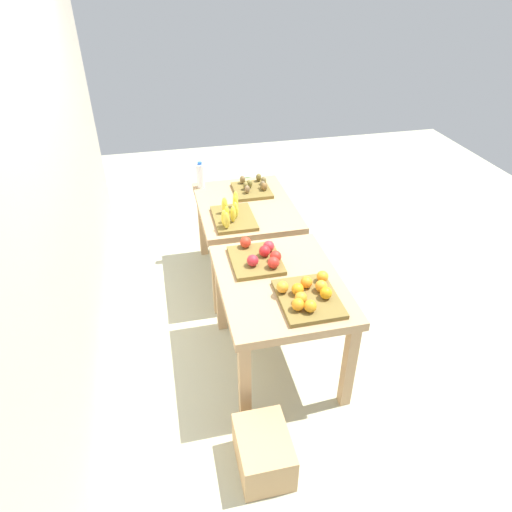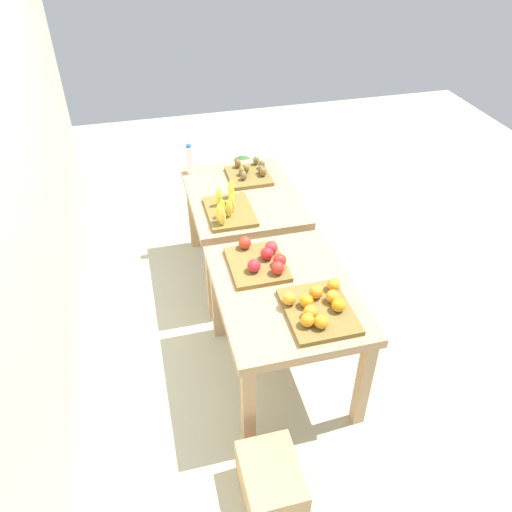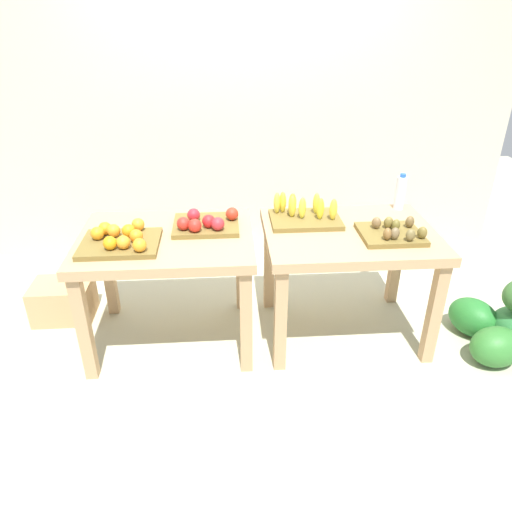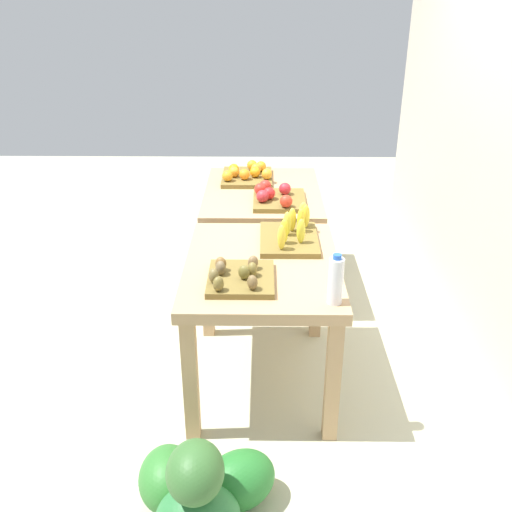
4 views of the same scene
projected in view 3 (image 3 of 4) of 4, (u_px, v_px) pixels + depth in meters
The scene contains 11 objects.
ground_plane at pixel (259, 333), 3.21m from camera, with size 8.00×8.00×0.00m, color #B0B095.
back_wall at pixel (246, 73), 3.70m from camera, with size 4.40×0.12×3.00m, color beige.
display_table_left at pixel (167, 252), 2.88m from camera, with size 1.04×0.80×0.75m.
display_table_right at pixel (349, 246), 2.95m from camera, with size 1.04×0.80×0.75m.
orange_bin at pixel (121, 240), 2.70m from camera, with size 0.44×0.38×0.11m.
apple_bin at pixel (206, 223), 2.90m from camera, with size 0.41×0.35×0.11m.
banana_crate at pixel (304, 215), 3.00m from camera, with size 0.44×0.32×0.17m.
kiwi_bin at pixel (393, 232), 2.80m from camera, with size 0.36×0.32×0.10m.
water_bottle at pixel (401, 192), 3.16m from camera, with size 0.07×0.07×0.24m.
watermelon_pile at pixel (500, 325), 3.01m from camera, with size 0.54×0.66×0.49m.
cardboard_produce_box at pixel (63, 300), 3.33m from camera, with size 0.40×0.30×0.27m, color tan.
Camera 3 is at (-0.21, -2.59, 1.96)m, focal length 33.33 mm.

